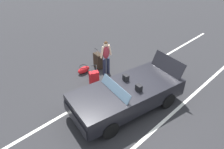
{
  "coord_description": "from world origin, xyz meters",
  "views": [
    {
      "loc": [
        4.45,
        3.83,
        5.33
      ],
      "look_at": [
        -0.36,
        -1.15,
        0.75
      ],
      "focal_mm": 33.22,
      "sensor_mm": 36.0,
      "label": 1
    }
  ],
  "objects_px": {
    "convertible_car": "(122,97)",
    "suitcase_medium_bright": "(94,78)",
    "duffel_bag": "(84,70)",
    "traveler_person": "(106,56)",
    "suitcase_large_black": "(98,61)"
  },
  "relations": [
    {
      "from": "convertible_car",
      "to": "suitcase_medium_bright",
      "type": "height_order",
      "value": "convertible_car"
    },
    {
      "from": "suitcase_medium_bright",
      "to": "duffel_bag",
      "type": "distance_m",
      "value": 1.09
    },
    {
      "from": "traveler_person",
      "to": "duffel_bag",
      "type": "bearing_deg",
      "value": -132.0
    },
    {
      "from": "convertible_car",
      "to": "suitcase_large_black",
      "type": "height_order",
      "value": "convertible_car"
    },
    {
      "from": "convertible_car",
      "to": "suitcase_large_black",
      "type": "xyz_separation_m",
      "value": [
        -1.31,
        -2.86,
        -0.22
      ]
    },
    {
      "from": "suitcase_large_black",
      "to": "duffel_bag",
      "type": "xyz_separation_m",
      "value": [
        0.81,
        -0.12,
        -0.21
      ]
    },
    {
      "from": "convertible_car",
      "to": "suitcase_medium_bright",
      "type": "relative_size",
      "value": 4.42
    },
    {
      "from": "suitcase_medium_bright",
      "to": "duffel_bag",
      "type": "height_order",
      "value": "suitcase_medium_bright"
    },
    {
      "from": "suitcase_large_black",
      "to": "traveler_person",
      "type": "xyz_separation_m",
      "value": [
        0.12,
        0.71,
        0.56
      ]
    },
    {
      "from": "convertible_car",
      "to": "suitcase_large_black",
      "type": "bearing_deg",
      "value": -104.14
    },
    {
      "from": "suitcase_medium_bright",
      "to": "traveler_person",
      "type": "xyz_separation_m",
      "value": [
        -0.92,
        -0.23,
        0.62
      ]
    },
    {
      "from": "suitcase_medium_bright",
      "to": "traveler_person",
      "type": "height_order",
      "value": "traveler_person"
    },
    {
      "from": "duffel_bag",
      "to": "suitcase_medium_bright",
      "type": "bearing_deg",
      "value": 77.29
    },
    {
      "from": "convertible_car",
      "to": "traveler_person",
      "type": "xyz_separation_m",
      "value": [
        -1.19,
        -2.15,
        0.34
      ]
    },
    {
      "from": "suitcase_large_black",
      "to": "duffel_bag",
      "type": "relative_size",
      "value": 1.59
    }
  ]
}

